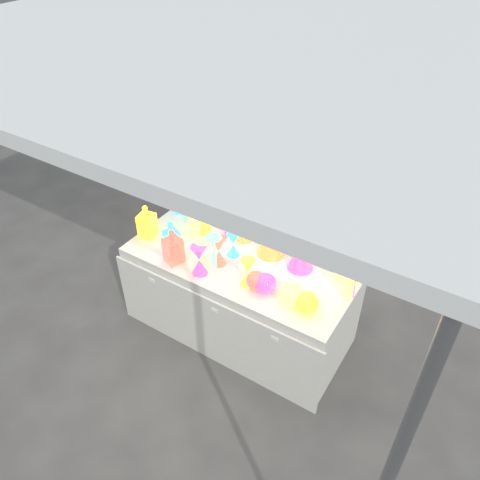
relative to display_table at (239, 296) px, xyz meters
The scene contains 33 objects.
ground 0.37m from the display_table, 90.00° to the left, with size 80.00×80.00×0.00m, color #5D5B56.
canopy_tent 2.01m from the display_table, 90.00° to the left, with size 3.15×3.15×2.46m.
display_table is the anchor object (origin of this frame).
cardboard_box_closed 2.53m from the display_table, 98.66° to the left, with size 0.49×0.36×0.36m, color tan.
cardboard_box_flat 2.23m from the display_table, 76.59° to the left, with size 0.67×0.48×0.06m, color tan.
bottle_0 0.87m from the display_table, 149.57° to the left, with size 0.07×0.07×0.27m, color red, non-canonical shape.
bottle_1 1.01m from the display_table, 161.25° to the left, with size 0.08×0.08×0.33m, color #1A9026, non-canonical shape.
bottle_3 0.64m from the display_table, 136.59° to the left, with size 0.09×0.09×0.33m, color #1C4EA8, non-canonical shape.
bottle_4 0.72m from the display_table, behind, with size 0.08×0.08×0.32m, color #146B81, non-canonical shape.
bottle_5 0.92m from the display_table, 160.92° to the left, with size 0.09×0.09×0.42m, color #AB2267, non-canonical shape.
bottle_6 0.72m from the display_table, 160.45° to the left, with size 0.09×0.09×0.35m, color red, non-canonical shape.
bottle_7 0.72m from the display_table, 142.98° to the left, with size 0.07×0.07×0.29m, color #1A9026, non-canonical shape.
decanter_0 0.97m from the display_table, behind, with size 0.12×0.12×0.29m, color red, non-canonical shape.
decanter_1 0.73m from the display_table, 148.17° to the right, with size 0.13×0.13×0.29m, color orange, non-canonical shape.
decanter_2 0.75m from the display_table, 162.67° to the right, with size 0.11×0.11×0.27m, color #1A9026, non-canonical shape.
hourglass_0 0.52m from the display_table, 138.10° to the right, with size 0.12×0.12×0.24m, color orange, non-canonical shape.
hourglass_1 0.59m from the display_table, 123.41° to the right, with size 0.12×0.12×0.25m, color #1C4EA8, non-canonical shape.
hourglass_2 0.57m from the display_table, 134.91° to the right, with size 0.12×0.12×0.25m, color #146B81, non-canonical shape.
hourglass_3 0.54m from the display_table, 140.74° to the right, with size 0.12×0.12×0.25m, color #AB2267, non-canonical shape.
hourglass_4 0.55m from the display_table, 44.35° to the right, with size 0.11×0.11×0.22m, color red, non-canonical shape.
hourglass_5 0.49m from the display_table, 153.97° to the left, with size 0.10×0.10×0.20m, color #1A9026, non-canonical shape.
globe_0 0.82m from the display_table, 16.50° to the right, with size 0.17×0.17×0.13m, color red, non-canonical shape.
globe_1 0.73m from the display_table, 19.09° to the right, with size 0.18×0.18×0.15m, color #146B81, non-canonical shape.
globe_2 0.54m from the display_table, 35.62° to the right, with size 0.15×0.15×0.12m, color orange, non-canonical shape.
globe_3 0.58m from the display_table, 28.55° to the right, with size 0.16×0.16×0.13m, color #1C4EA8, non-canonical shape.
lampshade_0 0.58m from the display_table, 54.43° to the left, with size 0.23×0.23×0.28m, color yellow, non-canonical shape.
lampshade_1 0.60m from the display_table, 116.87° to the left, with size 0.22×0.22×0.27m, color yellow, non-canonical shape.
lampshade_2 0.68m from the display_table, 23.25° to the left, with size 0.20×0.20×0.24m, color #1C4EA8, non-canonical shape.
lampshade_3 0.98m from the display_table, 20.35° to the left, with size 0.23×0.23×0.27m, color #146B81, non-canonical shape.
bottle_8 1.00m from the display_table, 16.35° to the left, with size 0.06×0.06×0.27m, color #1A9026, non-canonical shape.
bottle_9 1.04m from the display_table, 19.68° to the left, with size 0.06×0.06×0.26m, color orange, non-canonical shape.
bottle_10 1.01m from the display_table, ahead, with size 0.06×0.06×0.28m, color #1C4EA8, non-canonical shape.
bottle_11 1.01m from the display_table, ahead, with size 0.07×0.07×0.31m, color #146B81, non-canonical shape.
Camera 1 is at (1.48, -2.34, 3.09)m, focal length 35.00 mm.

